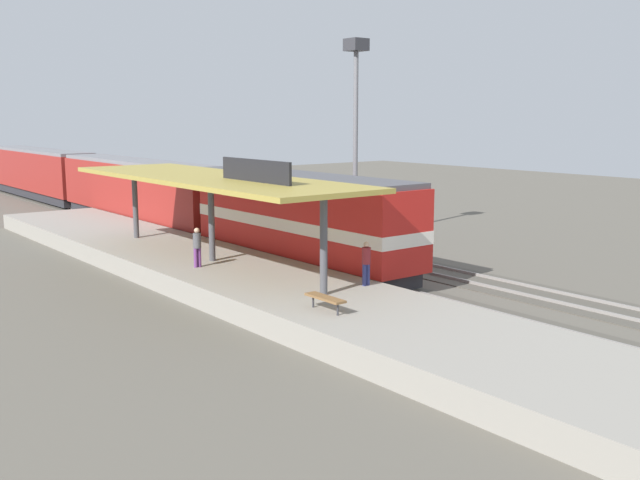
{
  "coord_description": "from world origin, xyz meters",
  "views": [
    {
      "loc": [
        -20.75,
        -28.23,
        7.33
      ],
      "look_at": [
        -1.38,
        -3.71,
        2.0
      ],
      "focal_mm": 41.06,
      "sensor_mm": 36.0,
      "label": 1
    }
  ],
  "objects_px": {
    "passenger_carriage_rear": "(40,173)",
    "person_walking": "(366,261)",
    "locomotive": "(301,220)",
    "platform_bench": "(325,298)",
    "person_waiting": "(197,245)",
    "passenger_carriage_front": "(140,191)",
    "light_mast": "(356,97)"
  },
  "relations": [
    {
      "from": "passenger_carriage_rear",
      "to": "person_walking",
      "type": "distance_m",
      "value": 46.23
    },
    {
      "from": "locomotive",
      "to": "person_walking",
      "type": "xyz_separation_m",
      "value": [
        -2.42,
        -7.36,
        -0.56
      ]
    },
    {
      "from": "platform_bench",
      "to": "person_waiting",
      "type": "distance_m",
      "value": 9.03
    },
    {
      "from": "passenger_carriage_front",
      "to": "person_waiting",
      "type": "xyz_separation_m",
      "value": [
        -5.8,
        -18.32,
        -0.46
      ]
    },
    {
      "from": "passenger_carriage_front",
      "to": "passenger_carriage_rear",
      "type": "relative_size",
      "value": 1.0
    },
    {
      "from": "platform_bench",
      "to": "person_walking",
      "type": "distance_m",
      "value": 4.12
    },
    {
      "from": "passenger_carriage_rear",
      "to": "person_waiting",
      "type": "distance_m",
      "value": 39.55
    },
    {
      "from": "locomotive",
      "to": "light_mast",
      "type": "relative_size",
      "value": 1.23
    },
    {
      "from": "person_walking",
      "to": "passenger_carriage_rear",
      "type": "bearing_deg",
      "value": 87.0
    },
    {
      "from": "light_mast",
      "to": "passenger_carriage_front",
      "type": "bearing_deg",
      "value": 121.06
    },
    {
      "from": "platform_bench",
      "to": "light_mast",
      "type": "distance_m",
      "value": 21.14
    },
    {
      "from": "light_mast",
      "to": "person_walking",
      "type": "height_order",
      "value": "light_mast"
    },
    {
      "from": "passenger_carriage_rear",
      "to": "light_mast",
      "type": "xyz_separation_m",
      "value": [
        7.8,
        -33.75,
        6.08
      ]
    },
    {
      "from": "passenger_carriage_front",
      "to": "light_mast",
      "type": "height_order",
      "value": "light_mast"
    },
    {
      "from": "person_waiting",
      "to": "passenger_carriage_front",
      "type": "bearing_deg",
      "value": 72.42
    },
    {
      "from": "passenger_carriage_front",
      "to": "passenger_carriage_rear",
      "type": "distance_m",
      "value": 20.8
    },
    {
      "from": "platform_bench",
      "to": "person_waiting",
      "type": "xyz_separation_m",
      "value": [
        0.2,
        9.01,
        0.51
      ]
    },
    {
      "from": "person_waiting",
      "to": "person_walking",
      "type": "relative_size",
      "value": 1.0
    },
    {
      "from": "passenger_carriage_rear",
      "to": "passenger_carriage_front",
      "type": "bearing_deg",
      "value": -90.0
    },
    {
      "from": "person_waiting",
      "to": "locomotive",
      "type": "bearing_deg",
      "value": 3.13
    },
    {
      "from": "locomotive",
      "to": "person_walking",
      "type": "bearing_deg",
      "value": -108.18
    },
    {
      "from": "passenger_carriage_front",
      "to": "person_walking",
      "type": "xyz_separation_m",
      "value": [
        -2.42,
        -25.36,
        -0.46
      ]
    },
    {
      "from": "passenger_carriage_front",
      "to": "passenger_carriage_rear",
      "type": "height_order",
      "value": "same"
    },
    {
      "from": "locomotive",
      "to": "person_waiting",
      "type": "distance_m",
      "value": 5.84
    },
    {
      "from": "passenger_carriage_rear",
      "to": "light_mast",
      "type": "height_order",
      "value": "light_mast"
    },
    {
      "from": "locomotive",
      "to": "passenger_carriage_front",
      "type": "bearing_deg",
      "value": 90.0
    },
    {
      "from": "passenger_carriage_rear",
      "to": "person_walking",
      "type": "height_order",
      "value": "passenger_carriage_rear"
    },
    {
      "from": "passenger_carriage_rear",
      "to": "person_waiting",
      "type": "bearing_deg",
      "value": -98.44
    },
    {
      "from": "passenger_carriage_rear",
      "to": "person_walking",
      "type": "bearing_deg",
      "value": -93.0
    },
    {
      "from": "light_mast",
      "to": "person_walking",
      "type": "distance_m",
      "value": 17.36
    },
    {
      "from": "person_walking",
      "to": "locomotive",
      "type": "bearing_deg",
      "value": 71.82
    },
    {
      "from": "light_mast",
      "to": "locomotive",
      "type": "bearing_deg",
      "value": -147.08
    }
  ]
}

